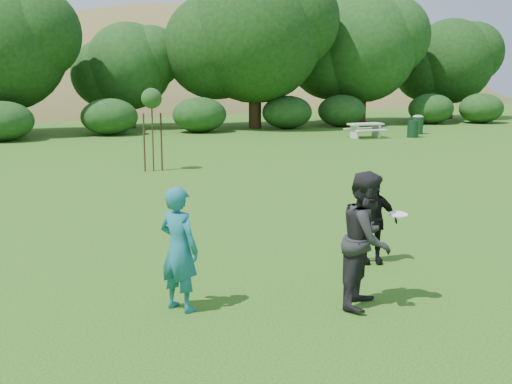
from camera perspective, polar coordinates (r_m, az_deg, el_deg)
ground at (r=10.08m, az=6.46°, el=-9.11°), size 120.00×120.00×0.00m
player_teal at (r=9.24m, az=-6.86°, el=-5.05°), size 0.72×0.79×1.82m
player_grey at (r=9.46m, az=9.85°, el=-4.17°), size 1.23×1.22×2.00m
player_black at (r=11.63m, az=10.27°, el=-2.54°), size 0.98×0.66×1.55m
trash_can_near at (r=34.63m, az=13.78°, el=5.48°), size 0.60×0.60×0.90m
frisbee at (r=9.47m, az=12.55°, el=-1.96°), size 0.27×0.27×0.05m
sapling at (r=22.31m, az=-9.26°, el=8.01°), size 0.70×0.70×2.85m
picnic_table at (r=33.87m, az=9.71°, el=5.64°), size 1.80×1.48×0.76m
trash_can_lidded at (r=36.58m, az=14.17°, el=5.87°), size 0.60×0.60×1.05m
hillside at (r=78.40m, az=-18.57°, el=-1.20°), size 150.00×72.00×52.00m
tree_row at (r=37.85m, az=-10.30°, el=12.73°), size 53.92×10.38×9.62m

